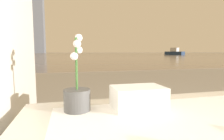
# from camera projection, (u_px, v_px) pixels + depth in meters

# --- Properties ---
(potted_orchid) EXTENTS (0.14, 0.14, 0.41)m
(potted_orchid) POSITION_uv_depth(u_px,v_px,m) (77.00, 94.00, 0.93)
(potted_orchid) COLOR #4C4C4C
(potted_orchid) RESTS_ON bathtub
(towel_stack) EXTENTS (0.29, 0.19, 0.12)m
(towel_stack) POSITION_uv_depth(u_px,v_px,m) (138.00, 97.00, 0.99)
(towel_stack) COLOR white
(towel_stack) RESTS_ON bathtub
(harbor_water) EXTENTS (180.00, 110.00, 0.01)m
(harbor_water) POSITION_uv_depth(u_px,v_px,m) (70.00, 54.00, 60.10)
(harbor_water) COLOR gray
(harbor_water) RESTS_ON ground_plane
(harbor_boat_1) EXTENTS (3.54, 5.14, 1.83)m
(harbor_boat_1) POSITION_uv_depth(u_px,v_px,m) (174.00, 52.00, 45.40)
(harbor_boat_1) COLOR navy
(harbor_boat_1) RESTS_ON harbor_water
(harbor_boat_2) EXTENTS (2.04, 4.50, 1.63)m
(harbor_boat_2) POSITION_uv_depth(u_px,v_px,m) (24.00, 53.00, 32.47)
(harbor_boat_2) COLOR #335647
(harbor_boat_2) RESTS_ON harbor_water
(skyline_tower_1) EXTENTS (7.10, 7.25, 35.15)m
(skyline_tower_1) POSITION_uv_depth(u_px,v_px,m) (9.00, 23.00, 103.94)
(skyline_tower_1) COLOR #4C515B
(skyline_tower_1) RESTS_ON ground_plane
(skyline_tower_2) EXTENTS (12.25, 9.38, 50.36)m
(skyline_tower_2) POSITION_uv_depth(u_px,v_px,m) (33.00, 12.00, 106.46)
(skyline_tower_2) COLOR slate
(skyline_tower_2) RESTS_ON ground_plane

